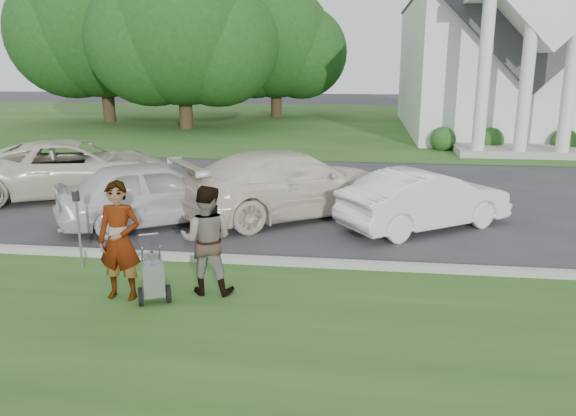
% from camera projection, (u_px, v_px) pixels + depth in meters
% --- Properties ---
extents(ground, '(120.00, 120.00, 0.00)m').
position_uv_depth(ground, '(245.00, 275.00, 10.08)').
color(ground, '#333335').
rests_on(ground, ground).
extents(grass_strip, '(80.00, 7.00, 0.01)m').
position_uv_depth(grass_strip, '(197.00, 359.00, 7.20)').
color(grass_strip, '#274D1A').
rests_on(grass_strip, ground).
extents(church_lawn, '(80.00, 30.00, 0.01)m').
position_uv_depth(church_lawn, '(331.00, 122.00, 35.98)').
color(church_lawn, '#274D1A').
rests_on(church_lawn, ground).
extents(curb, '(80.00, 0.18, 0.15)m').
position_uv_depth(curb, '(251.00, 260.00, 10.59)').
color(curb, '#9E9E93').
rests_on(curb, ground).
extents(church, '(9.19, 19.00, 24.10)m').
position_uv_depth(church, '(499.00, 18.00, 29.62)').
color(church, white).
rests_on(church, ground).
extents(tree_left, '(10.63, 8.40, 9.71)m').
position_uv_depth(tree_left, '(182.00, 36.00, 30.90)').
color(tree_left, '#332316').
rests_on(tree_left, ground).
extents(tree_far, '(11.64, 9.20, 10.73)m').
position_uv_depth(tree_far, '(102.00, 29.00, 34.39)').
color(tree_far, '#332316').
rests_on(tree_far, ground).
extents(tree_back, '(9.61, 7.60, 8.89)m').
position_uv_depth(tree_back, '(276.00, 47.00, 38.17)').
color(tree_back, '#332316').
rests_on(tree_back, ground).
extents(striping_cart, '(0.78, 1.06, 0.92)m').
position_uv_depth(striping_cart, '(154.00, 280.00, 8.78)').
color(striping_cart, black).
rests_on(striping_cart, ground).
extents(person_left, '(0.70, 0.47, 1.91)m').
position_uv_depth(person_left, '(120.00, 242.00, 8.84)').
color(person_left, '#999999').
rests_on(person_left, ground).
extents(person_right, '(0.89, 0.71, 1.80)m').
position_uv_depth(person_right, '(207.00, 241.00, 9.08)').
color(person_right, '#999999').
rests_on(person_right, ground).
extents(parking_meter_near, '(0.11, 0.10, 1.50)m').
position_uv_depth(parking_meter_near, '(78.00, 220.00, 10.13)').
color(parking_meter_near, gray).
rests_on(parking_meter_near, ground).
extents(car_a, '(6.26, 4.68, 1.58)m').
position_uv_depth(car_a, '(74.00, 168.00, 15.92)').
color(car_a, beige).
rests_on(car_a, ground).
extents(car_b, '(4.73, 4.00, 1.53)m').
position_uv_depth(car_b, '(156.00, 192.00, 13.10)').
color(car_b, silver).
rests_on(car_b, ground).
extents(car_c, '(5.82, 5.17, 1.62)m').
position_uv_depth(car_c, '(290.00, 183.00, 13.81)').
color(car_c, silver).
rests_on(car_c, ground).
extents(car_d, '(4.16, 3.53, 1.35)m').
position_uv_depth(car_d, '(425.00, 199.00, 12.76)').
color(car_d, white).
rests_on(car_d, ground).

